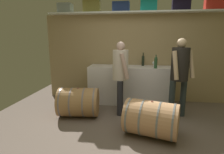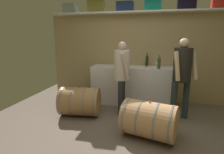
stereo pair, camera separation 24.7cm
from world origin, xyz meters
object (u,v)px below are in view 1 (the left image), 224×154
wine_bottle_green (156,62)px  wine_glass (154,63)px  toolcase_navy (121,7)px  winemaker_pouring (180,70)px  toolcase_olive (92,6)px  toolcase_teal (149,6)px  toolcase_red (215,4)px  wine_barrel_far (151,119)px  wine_bottle_dark (143,60)px  toolcase_grey (65,8)px  visitor_tasting (121,70)px  wine_barrel_near (79,102)px  wine_bottle_amber (122,61)px  work_cabinet (130,85)px  toolcase_black (181,5)px

wine_bottle_green → wine_glass: bearing=98.5°
toolcase_navy → winemaker_pouring: size_ratio=0.25×
toolcase_olive → toolcase_teal: size_ratio=1.07×
toolcase_red → wine_barrel_far: 2.97m
toolcase_red → wine_bottle_dark: size_ratio=1.31×
wine_barrel_far → toolcase_red: bearing=66.4°
toolcase_grey → toolcase_red: size_ratio=0.78×
toolcase_red → toolcase_teal: bearing=-175.5°
wine_bottle_dark → visitor_tasting: 0.94m
wine_barrel_near → visitor_tasting: (0.82, 0.29, 0.63)m
wine_bottle_amber → wine_glass: bearing=13.3°
wine_bottle_amber → visitor_tasting: bearing=-89.2°
work_cabinet → wine_bottle_dark: wine_bottle_dark is taller
wine_bottle_green → wine_glass: 0.18m
toolcase_red → toolcase_black: bearing=-175.5°
toolcase_teal → toolcase_red: 1.42m
work_cabinet → wine_barrel_far: size_ratio=2.05×
toolcase_grey → work_cabinet: (1.61, -0.18, -1.82)m
toolcase_olive → wine_barrel_far: size_ratio=0.41×
wine_glass → winemaker_pouring: (0.44, -0.68, -0.03)m
toolcase_red → wine_barrel_far: toolcase_red is taller
toolcase_olive → toolcase_red: bearing=-3.1°
toolcase_teal → wine_barrel_far: 2.62m
wine_barrel_near → wine_barrel_far: wine_barrel_near is taller
visitor_tasting → toolcase_black: bearing=121.9°
toolcase_red → wine_barrel_near: (-2.79, -1.12, -2.00)m
toolcase_teal → wine_bottle_amber: 1.40m
wine_barrel_far → winemaker_pouring: (0.56, 0.82, 0.67)m
wine_bottle_amber → visitor_tasting: size_ratio=0.22×
toolcase_grey → toolcase_olive: size_ratio=0.82×
wine_bottle_green → wine_barrel_far: bearing=-96.2°
toolcase_grey → wine_barrel_far: bearing=-41.8°
wine_bottle_dark → toolcase_black: bearing=1.8°
wine_barrel_far → visitor_tasting: (-0.59, 0.87, 0.63)m
toolcase_teal → work_cabinet: (-0.39, -0.18, -1.83)m
toolcase_teal → wine_glass: (0.16, -0.20, -1.29)m
toolcase_black → wine_bottle_amber: toolcase_black is taller
toolcase_olive → wine_bottle_green: bearing=-17.0°
work_cabinet → wine_barrel_near: bearing=-136.3°
toolcase_teal → wine_glass: toolcase_teal is taller
toolcase_red → wine_bottle_amber: 2.36m
winemaker_pouring → toolcase_teal: bearing=-86.2°
toolcase_black → wine_glass: (-0.55, -0.20, -1.29)m
toolcase_navy → winemaker_pouring: 2.01m
wine_bottle_amber → wine_barrel_near: bearing=-137.3°
work_cabinet → wine_barrel_near: work_cabinet is taller
toolcase_teal → visitor_tasting: 1.69m
winemaker_pouring → wine_bottle_green: bearing=-81.2°
toolcase_olive → visitor_tasting: bearing=-49.6°
toolcase_black → winemaker_pouring: bearing=-95.2°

